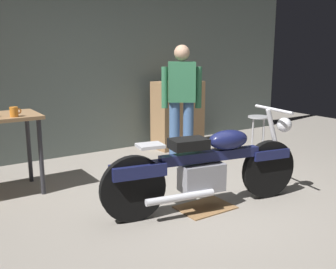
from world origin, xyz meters
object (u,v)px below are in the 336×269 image
object	(u,v)px
motorcycle	(208,166)
person_standing	(182,98)
shop_stool	(258,126)
mug_orange_travel	(14,112)
wooden_dresser	(178,115)

from	to	relation	value
motorcycle	person_standing	xyz separation A→B (m)	(0.78, 1.55, 0.48)
motorcycle	shop_stool	size ratio (longest dim) A/B	3.39
person_standing	mug_orange_travel	size ratio (longest dim) A/B	13.83
motorcycle	wooden_dresser	bearing A→B (deg)	71.94
wooden_dresser	mug_orange_travel	bearing A→B (deg)	-161.60
person_standing	wooden_dresser	xyz separation A→B (m)	(0.46, 0.75, -0.38)
shop_stool	mug_orange_travel	size ratio (longest dim) A/B	5.30
person_standing	shop_stool	world-z (taller)	person_standing
motorcycle	person_standing	size ratio (longest dim) A/B	1.30
motorcycle	shop_stool	world-z (taller)	motorcycle
person_standing	wooden_dresser	size ratio (longest dim) A/B	1.52
person_standing	motorcycle	bearing A→B (deg)	95.69
shop_stool	motorcycle	bearing A→B (deg)	-149.99
person_standing	mug_orange_travel	xyz separation A→B (m)	(-2.30, -0.17, 0.03)
shop_stool	wooden_dresser	bearing A→B (deg)	115.67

